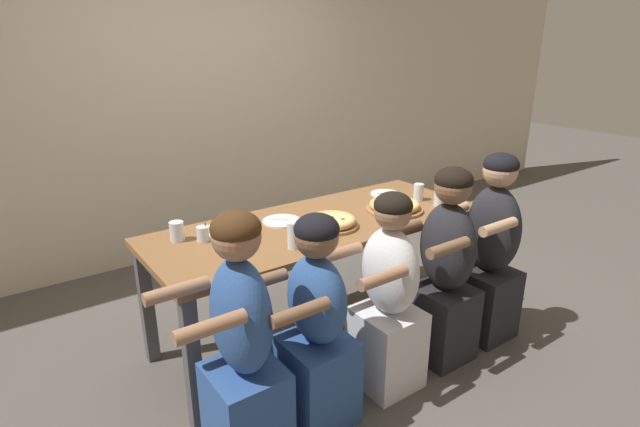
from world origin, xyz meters
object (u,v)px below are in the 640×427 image
(pizza_board_main, at_px, (331,222))
(cocktail_glass_blue, at_px, (203,235))
(pizza_board_second, at_px, (394,206))
(empty_plate_a, at_px, (385,194))
(drinking_glass_c, at_px, (439,196))
(diner_near_midleft, at_px, (316,330))
(drinking_glass_a, at_px, (419,193))
(diner_near_center, at_px, (388,301))
(drinking_glass_f, at_px, (449,203))
(empty_plate_b, at_px, (282,221))
(empty_plate_c, at_px, (222,230))
(diner_near_midright, at_px, (445,273))
(drinking_glass_b, at_px, (177,232))
(drinking_glass_d, at_px, (221,234))
(diner_near_left, at_px, (242,350))
(drinking_glass_e, at_px, (294,235))
(diner_near_right, at_px, (490,254))

(pizza_board_main, height_order, cocktail_glass_blue, cocktail_glass_blue)
(pizza_board_second, xyz_separation_m, empty_plate_a, (0.19, 0.30, -0.02))
(pizza_board_second, relative_size, drinking_glass_c, 2.53)
(diner_near_midleft, bearing_deg, empty_plate_a, -55.57)
(drinking_glass_a, distance_m, diner_near_center, 1.04)
(diner_near_midleft, bearing_deg, drinking_glass_f, -76.76)
(empty_plate_b, relative_size, diner_near_center, 0.21)
(diner_near_midleft, bearing_deg, empty_plate_c, 5.78)
(diner_near_midright, bearing_deg, drinking_glass_b, 56.48)
(drinking_glass_a, relative_size, drinking_glass_b, 1.07)
(pizza_board_main, distance_m, empty_plate_c, 0.64)
(pizza_board_main, relative_size, drinking_glass_c, 2.18)
(drinking_glass_a, xyz_separation_m, drinking_glass_d, (-1.45, 0.06, 0.01))
(empty_plate_c, xyz_separation_m, diner_near_center, (0.55, -0.83, -0.27))
(cocktail_glass_blue, height_order, diner_near_left, diner_near_left)
(drinking_glass_f, relative_size, diner_near_midleft, 0.12)
(empty_plate_a, height_order, diner_near_center, diner_near_center)
(pizza_board_main, distance_m, cocktail_glass_blue, 0.74)
(empty_plate_c, bearing_deg, pizza_board_main, -30.14)
(pizza_board_main, xyz_separation_m, empty_plate_b, (-0.20, 0.24, -0.03))
(drinking_glass_d, relative_size, diner_near_left, 0.10)
(pizza_board_second, relative_size, drinking_glass_a, 3.16)
(empty_plate_c, bearing_deg, drinking_glass_a, -10.75)
(drinking_glass_c, bearing_deg, drinking_glass_a, 98.12)
(cocktail_glass_blue, bearing_deg, drinking_glass_e, -45.95)
(empty_plate_a, bearing_deg, diner_near_left, -152.85)
(pizza_board_main, distance_m, drinking_glass_d, 0.66)
(drinking_glass_b, bearing_deg, empty_plate_c, -1.35)
(cocktail_glass_blue, height_order, drinking_glass_f, drinking_glass_f)
(empty_plate_c, relative_size, drinking_glass_a, 1.91)
(pizza_board_main, bearing_deg, drinking_glass_c, -6.95)
(pizza_board_second, xyz_separation_m, drinking_glass_b, (-1.33, 0.33, 0.02))
(diner_near_center, bearing_deg, pizza_board_main, -0.42)
(cocktail_glass_blue, relative_size, drinking_glass_a, 0.91)
(drinking_glass_f, bearing_deg, diner_near_left, -169.85)
(drinking_glass_c, relative_size, diner_near_midleft, 0.13)
(drinking_glass_d, bearing_deg, diner_near_left, -108.87)
(empty_plate_c, relative_size, diner_near_midleft, 0.20)
(pizza_board_main, xyz_separation_m, cocktail_glass_blue, (-0.71, 0.24, 0.01))
(empty_plate_c, relative_size, diner_near_midright, 0.19)
(empty_plate_c, relative_size, drinking_glass_f, 1.74)
(drinking_glass_a, bearing_deg, pizza_board_second, -166.74)
(empty_plate_a, bearing_deg, diner_near_right, -78.83)
(pizza_board_main, xyz_separation_m, empty_plate_c, (-0.55, 0.32, -0.03))
(diner_near_midright, bearing_deg, pizza_board_main, 41.11)
(pizza_board_second, xyz_separation_m, drinking_glass_d, (-1.15, 0.13, 0.03))
(empty_plate_a, relative_size, diner_near_midleft, 0.19)
(empty_plate_c, height_order, drinking_glass_c, drinking_glass_c)
(cocktail_glass_blue, height_order, drinking_glass_b, drinking_glass_b)
(drinking_glass_d, xyz_separation_m, diner_near_right, (1.51, -0.64, -0.28))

